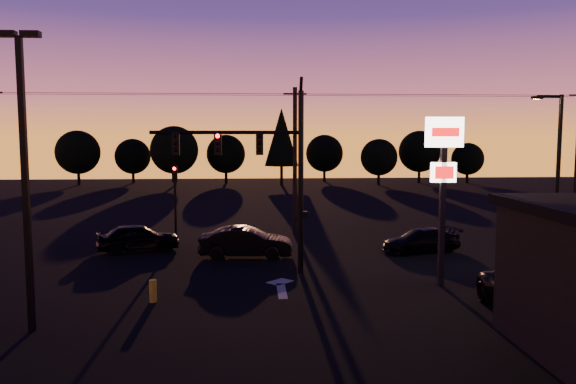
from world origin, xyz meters
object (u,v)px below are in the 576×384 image
object	(u,v)px
secondary_signal	(175,193)
car_right	(421,240)
parking_lot_light	(24,162)
car_mid	(246,242)
traffic_signal_mast	(264,162)
car_left	(138,237)
pylon_sign	(444,165)
suv_parked	(535,298)
streetlight	(556,170)
bollard	(153,291)

from	to	relation	value
secondary_signal	car_right	size ratio (longest dim) A/B	1.03
parking_lot_light	car_mid	distance (m)	13.00
traffic_signal_mast	car_left	xyz separation A→B (m)	(-6.54, 5.21, -4.21)
pylon_sign	car_mid	world-z (taller)	pylon_sign
suv_parked	secondary_signal	bearing A→B (deg)	139.44
parking_lot_light	car_left	world-z (taller)	parking_lot_light
secondary_signal	car_right	xyz separation A→B (m)	(13.17, -3.49, -2.25)
car_left	car_right	xyz separation A→B (m)	(14.81, -1.20, -0.11)
traffic_signal_mast	car_mid	world-z (taller)	traffic_signal_mast
pylon_sign	car_mid	size ratio (longest dim) A/B	1.48
streetlight	suv_parked	world-z (taller)	streetlight
car_mid	streetlight	bearing A→B (deg)	-93.01
streetlight	car_left	bearing A→B (deg)	169.79
pylon_sign	car_mid	xyz separation A→B (m)	(-7.96, 5.79, -4.16)
car_right	suv_parked	bearing A→B (deg)	-13.31
secondary_signal	suv_parked	size ratio (longest dim) A/B	0.82
secondary_signal	car_left	world-z (taller)	secondary_signal
parking_lot_light	car_right	xyz separation A→B (m)	(15.67, 11.00, -4.66)
suv_parked	streetlight	bearing A→B (deg)	64.06
pylon_sign	suv_parked	distance (m)	6.31
car_left	car_mid	size ratio (longest dim) A/B	0.92
traffic_signal_mast	car_right	distance (m)	10.16
secondary_signal	bollard	distance (m)	11.90
secondary_signal	car_right	world-z (taller)	secondary_signal
pylon_sign	car_left	xyz separation A→B (m)	(-13.64, 7.70, -4.19)
pylon_sign	car_left	distance (m)	16.22
streetlight	traffic_signal_mast	bearing A→B (deg)	-173.86
pylon_sign	streetlight	distance (m)	8.00
streetlight	suv_parked	size ratio (longest dim) A/B	1.50
parking_lot_light	car_mid	size ratio (longest dim) A/B	1.98
traffic_signal_mast	pylon_sign	bearing A→B (deg)	-19.36
traffic_signal_mast	suv_parked	world-z (taller)	traffic_signal_mast
bollard	car_left	xyz separation A→B (m)	(-2.37, 9.34, 0.31)
secondary_signal	pylon_sign	size ratio (longest dim) A/B	0.64
parking_lot_light	suv_parked	world-z (taller)	parking_lot_light
car_left	car_right	size ratio (longest dim) A/B	1.01
suv_parked	car_mid	bearing A→B (deg)	139.24
secondary_signal	streetlight	bearing A→B (deg)	-17.56
traffic_signal_mast	bollard	bearing A→B (deg)	-135.33
car_left	suv_parked	xyz separation A→B (m)	(15.29, -12.14, 0.02)
streetlight	car_mid	size ratio (longest dim) A/B	1.74
traffic_signal_mast	pylon_sign	distance (m)	7.52
car_left	parking_lot_light	bearing A→B (deg)	159.22
traffic_signal_mast	secondary_signal	distance (m)	9.19
traffic_signal_mast	parking_lot_light	xyz separation A→B (m)	(-7.40, -6.99, 0.33)
parking_lot_light	pylon_sign	xyz separation A→B (m)	(14.50, 4.50, -0.36)
parking_lot_light	suv_parked	size ratio (longest dim) A/B	1.71
car_mid	suv_parked	world-z (taller)	car_mid
parking_lot_light	bollard	bearing A→B (deg)	41.60
pylon_sign	car_right	size ratio (longest dim) A/B	1.61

